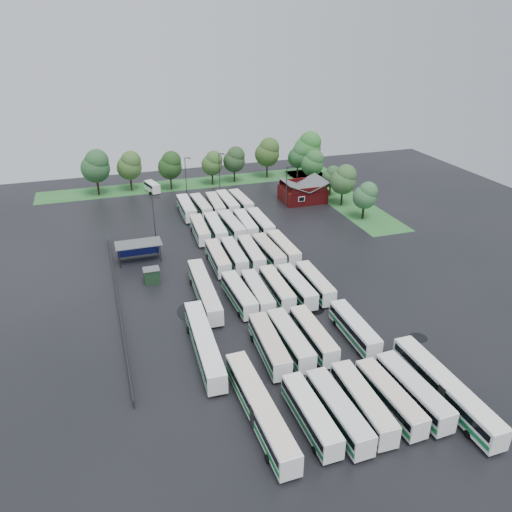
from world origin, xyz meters
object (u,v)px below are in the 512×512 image
object	(u,v)px
artic_bus_east	(445,388)
minibus	(152,187)
artic_bus_west_a	(260,408)
brick_building	(303,193)

from	to	relation	value
artic_bus_east	minibus	world-z (taller)	artic_bus_east
artic_bus_west_a	artic_bus_east	xyz separation A→B (m)	(21.31, -3.60, 0.00)
brick_building	artic_bus_east	xyz separation A→B (m)	(-11.86, -69.61, -0.06)
artic_bus_west_a	minibus	world-z (taller)	artic_bus_west_a
brick_building	artic_bus_west_a	distance (m)	73.88
artic_bus_west_a	minibus	bearing A→B (deg)	88.60
artic_bus_west_a	artic_bus_east	bearing A→B (deg)	-11.30
brick_building	minibus	distance (m)	38.30
brick_building	minibus	world-z (taller)	brick_building
artic_bus_east	minibus	distance (m)	90.57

